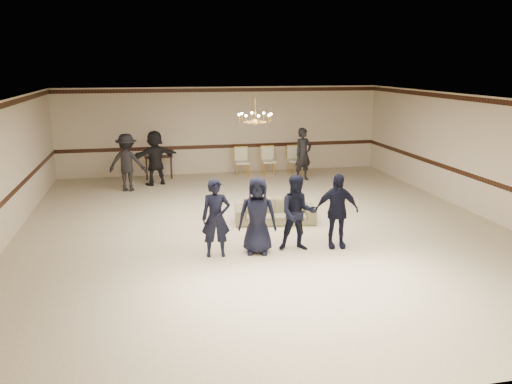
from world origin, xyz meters
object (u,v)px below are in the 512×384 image
(boy_a, at_px, (216,218))
(banquet_chair_mid, at_px, (269,161))
(banquet_chair_right, at_px, (295,160))
(console_table, at_px, (159,167))
(adult_right, at_px, (303,154))
(settee, at_px, (275,211))
(banquet_chair_left, at_px, (242,162))
(adult_mid, at_px, (155,158))
(boy_b, at_px, (257,216))
(chandelier, at_px, (255,109))
(adult_left, at_px, (127,163))
(boy_c, at_px, (298,213))
(boy_d, at_px, (337,211))

(boy_a, xyz_separation_m, banquet_chair_mid, (3.03, 7.91, -0.33))
(banquet_chair_right, xyz_separation_m, console_table, (-5.00, 0.20, -0.11))
(adult_right, bearing_deg, settee, -135.44)
(adult_right, height_order, banquet_chair_left, adult_right)
(adult_mid, bearing_deg, settee, 98.17)
(boy_b, relative_size, settee, 0.82)
(boy_b, height_order, adult_mid, adult_mid)
(chandelier, height_order, banquet_chair_left, chandelier)
(boy_a, bearing_deg, settee, 53.33)
(settee, bearing_deg, banquet_chair_left, 96.08)
(adult_left, relative_size, banquet_chair_right, 1.80)
(boy_c, distance_m, banquet_chair_mid, 8.01)
(adult_mid, bearing_deg, boy_a, 77.11)
(chandelier, relative_size, boy_b, 0.56)
(settee, bearing_deg, boy_c, -82.11)
(settee, bearing_deg, boy_d, -58.50)
(adult_mid, distance_m, console_table, 1.10)
(adult_mid, distance_m, banquet_chair_mid, 4.22)
(boy_b, distance_m, console_table, 8.33)
(settee, bearing_deg, console_table, 122.94)
(settee, height_order, adult_mid, adult_mid)
(boy_d, distance_m, banquet_chair_right, 8.02)
(boy_c, distance_m, adult_mid, 7.72)
(settee, bearing_deg, banquet_chair_mid, 86.44)
(banquet_chair_right, bearing_deg, banquet_chair_mid, -178.88)
(boy_c, height_order, console_table, boy_c)
(chandelier, relative_size, banquet_chair_mid, 0.91)
(chandelier, xyz_separation_m, settee, (0.39, -0.63, -2.57))
(banquet_chair_mid, height_order, console_table, banquet_chair_mid)
(adult_left, xyz_separation_m, console_table, (1.04, 1.66, -0.52))
(boy_b, relative_size, console_table, 1.72)
(adult_right, bearing_deg, console_table, 144.24)
(banquet_chair_right, relative_size, console_table, 1.06)
(chandelier, height_order, banquet_chair_mid, chandelier)
(boy_c, bearing_deg, boy_d, 9.21)
(adult_right, bearing_deg, boy_c, -128.46)
(boy_a, height_order, adult_mid, adult_mid)
(adult_right, relative_size, banquet_chair_left, 1.80)
(settee, height_order, console_table, console_table)
(chandelier, bearing_deg, banquet_chair_left, 83.31)
(boy_a, xyz_separation_m, boy_b, (0.90, 0.00, 0.00))
(boy_c, relative_size, banquet_chair_mid, 1.63)
(boy_a, xyz_separation_m, banquet_chair_right, (4.03, 7.91, -0.33))
(boy_b, xyz_separation_m, console_table, (-1.87, 8.11, -0.43))
(boy_c, relative_size, banquet_chair_right, 1.63)
(boy_b, distance_m, banquet_chair_right, 8.51)
(boy_a, bearing_deg, boy_d, 4.60)
(chandelier, xyz_separation_m, adult_right, (2.58, 4.05, -1.95))
(boy_c, xyz_separation_m, adult_left, (-3.81, 6.45, 0.09))
(adult_mid, relative_size, console_table, 1.90)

